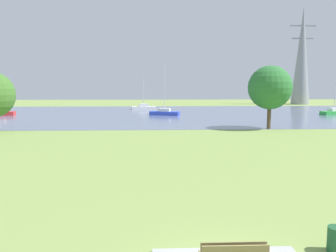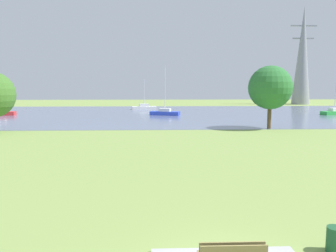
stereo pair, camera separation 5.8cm
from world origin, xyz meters
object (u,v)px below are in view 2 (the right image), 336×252
at_px(litter_bin, 336,240).
at_px(sailboat_white, 144,107).
at_px(electricity_pylon, 302,56).
at_px(sailboat_green, 334,112).
at_px(sailboat_red, 0,113).
at_px(tree_mid_shore, 270,88).
at_px(sailboat_blue, 165,112).

height_order(litter_bin, sailboat_white, sailboat_white).
bearing_deg(sailboat_white, electricity_pylon, 22.89).
xyz_separation_m(litter_bin, sailboat_green, (24.25, 46.57, 0.04)).
bearing_deg(sailboat_red, litter_bin, -57.03).
distance_m(sailboat_green, tree_mid_shore, 24.35).
relative_size(sailboat_blue, electricity_pylon, 0.34).
height_order(litter_bin, tree_mid_shore, tree_mid_shore).
distance_m(sailboat_white, sailboat_red, 25.95).
xyz_separation_m(sailboat_green, sailboat_red, (-55.03, 0.88, 0.02)).
distance_m(sailboat_white, sailboat_blue, 13.08).
bearing_deg(electricity_pylon, sailboat_white, -157.11).
bearing_deg(tree_mid_shore, sailboat_green, 45.94).
xyz_separation_m(litter_bin, sailboat_blue, (-3.91, 46.70, 0.08)).
distance_m(sailboat_white, sailboat_green, 34.33).
height_order(sailboat_red, tree_mid_shore, tree_mid_shore).
distance_m(sailboat_green, sailboat_red, 55.04).
xyz_separation_m(sailboat_blue, electricity_pylon, (34.54, 28.70, 11.42)).
bearing_deg(sailboat_red, sailboat_blue, -1.59).
xyz_separation_m(sailboat_white, sailboat_red, (-23.12, -11.78, 0.01)).
bearing_deg(sailboat_white, sailboat_red, -153.00).
distance_m(sailboat_blue, electricity_pylon, 46.34).
bearing_deg(litter_bin, sailboat_white, 97.37).
relative_size(sailboat_red, tree_mid_shore, 0.94).
distance_m(litter_bin, sailboat_red, 56.56).
relative_size(sailboat_white, tree_mid_shore, 0.84).
bearing_deg(electricity_pylon, litter_bin, -112.11).
bearing_deg(sailboat_blue, sailboat_white, 106.69).
distance_m(litter_bin, tree_mid_shore, 30.60).
distance_m(litter_bin, sailboat_green, 52.50).
bearing_deg(sailboat_blue, sailboat_green, -0.27).
bearing_deg(electricity_pylon, tree_mid_shore, -116.59).
bearing_deg(sailboat_blue, litter_bin, -85.22).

